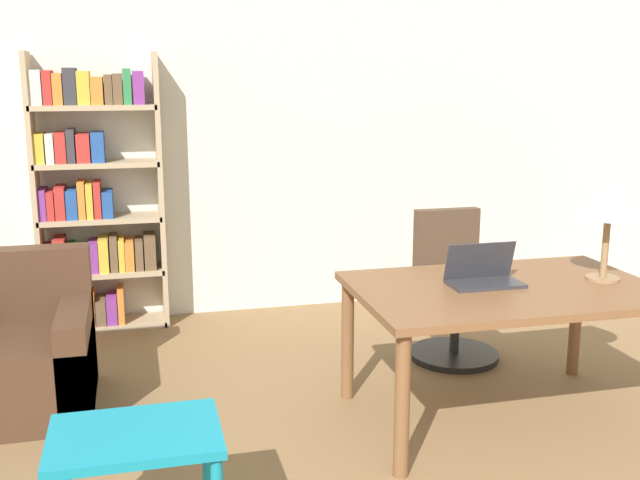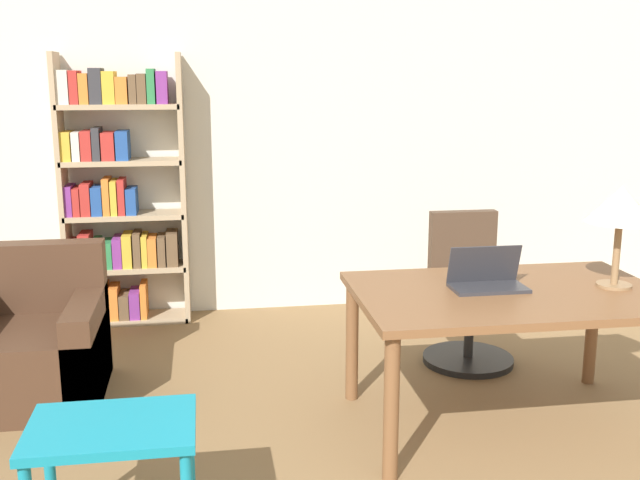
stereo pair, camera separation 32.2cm
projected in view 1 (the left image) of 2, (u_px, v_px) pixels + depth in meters
name	position (u px, v px, depth m)	size (l,w,h in m)	color
wall_back	(299.00, 134.00, 5.68)	(8.00, 0.06, 2.70)	silver
desk	(505.00, 302.00, 3.86)	(1.55, 1.00, 0.73)	brown
laptop	(483.00, 275.00, 3.87)	(0.38, 0.21, 0.21)	#2D2D33
table_lamp	(609.00, 202.00, 3.88)	(0.35, 0.35, 0.52)	olive
office_chair	(452.00, 295.00, 4.81)	(0.57, 0.57, 0.94)	black
side_table_blue	(136.00, 455.00, 2.71)	(0.61, 0.44, 0.53)	teal
armchair	(19.00, 359.00, 4.06)	(0.76, 0.80, 0.83)	#472D1E
bookshelf	(92.00, 203.00, 5.23)	(0.87, 0.28, 1.94)	tan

